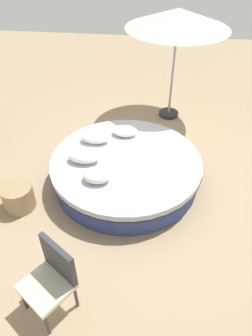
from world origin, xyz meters
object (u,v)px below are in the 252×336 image
(throw_pillow_2, at_px, (84,156))
(throw_pillow_1, at_px, (95,138))
(patio_chair, at_px, (52,275))
(side_table, at_px, (18,197))
(round_bed, at_px, (126,170))
(throw_pillow_0, at_px, (125,131))
(patio_umbrella, at_px, (178,20))
(throw_pillow_3, at_px, (97,176))

(throw_pillow_2, bearing_deg, throw_pillow_1, 82.77)
(patio_chair, distance_m, side_table, 1.82)
(round_bed, height_order, side_table, round_bed)
(throw_pillow_0, relative_size, patio_chair, 0.46)
(patio_chair, relative_size, patio_umbrella, 0.43)
(throw_pillow_3, height_order, patio_chair, patio_chair)
(throw_pillow_2, relative_size, patio_chair, 0.54)
(round_bed, bearing_deg, patio_umbrella, 72.98)
(throw_pillow_1, height_order, throw_pillow_2, throw_pillow_2)
(throw_pillow_0, xyz_separation_m, throw_pillow_2, (-0.57, -0.85, 0.02))
(round_bed, height_order, throw_pillow_1, throw_pillow_1)
(throw_pillow_3, relative_size, side_table, 0.86)
(round_bed, relative_size, side_table, 5.20)
(patio_umbrella, distance_m, side_table, 4.33)
(round_bed, distance_m, patio_chair, 2.35)
(throw_pillow_2, bearing_deg, side_table, -143.34)
(throw_pillow_0, relative_size, side_table, 0.92)
(round_bed, xyz_separation_m, throw_pillow_3, (-0.38, -0.56, 0.32))
(throw_pillow_1, height_order, patio_umbrella, patio_umbrella)
(throw_pillow_1, relative_size, patio_umbrella, 0.22)
(round_bed, relative_size, throw_pillow_1, 5.01)
(patio_umbrella, bearing_deg, throw_pillow_3, -110.72)
(throw_pillow_3, distance_m, side_table, 1.30)
(throw_pillow_3, bearing_deg, side_table, -168.42)
(throw_pillow_2, xyz_separation_m, patio_umbrella, (1.39, 2.45, 1.50))
(round_bed, bearing_deg, throw_pillow_1, 144.15)
(throw_pillow_1, relative_size, patio_chair, 0.52)
(throw_pillow_3, xyz_separation_m, patio_chair, (-0.18, -1.70, -0.00))
(throw_pillow_1, xyz_separation_m, patio_umbrella, (1.32, 1.90, 1.51))
(throw_pillow_0, bearing_deg, throw_pillow_1, -149.90)
(throw_pillow_0, xyz_separation_m, side_table, (-1.50, -1.54, -0.34))
(throw_pillow_2, bearing_deg, round_bed, 10.00)
(throw_pillow_0, xyz_separation_m, patio_chair, (-0.45, -2.99, 0.01))
(throw_pillow_0, relative_size, throw_pillow_2, 0.85)
(side_table, bearing_deg, patio_chair, -54.21)
(throw_pillow_2, height_order, patio_chair, patio_chair)
(throw_pillow_0, bearing_deg, patio_umbrella, 62.95)
(patio_umbrella, bearing_deg, round_bed, -107.02)
(side_table, bearing_deg, throw_pillow_1, 51.29)
(throw_pillow_0, height_order, side_table, throw_pillow_0)
(round_bed, height_order, throw_pillow_3, throw_pillow_3)
(throw_pillow_1, distance_m, patio_umbrella, 2.76)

